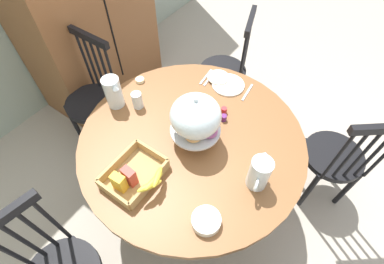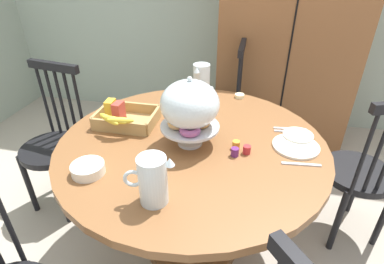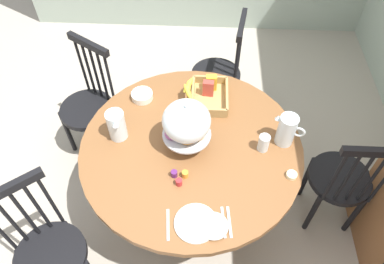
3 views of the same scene
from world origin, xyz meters
TOP-DOWN VIEW (x-y plane):
  - ground_plane at (0.00, 0.00)m, footprint 10.00×10.00m
  - wooden_armoire at (0.37, 1.50)m, footprint 1.18×0.60m
  - dining_table at (-0.14, 0.07)m, footprint 1.32×1.32m
  - windsor_chair_near_window at (-1.08, 0.25)m, footprint 0.41×0.40m
  - windsor_chair_far_side at (0.78, 0.36)m, footprint 0.43×0.43m
  - windsor_chair_host_seat at (-0.11, 1.03)m, footprint 0.40×0.40m
  - pastry_stand_with_dome at (-0.14, 0.05)m, footprint 0.28×0.28m
  - orange_juice_pitcher at (-0.19, -0.37)m, footprint 0.19×0.11m
  - milk_pitcher at (-0.19, 0.62)m, footprint 0.11×0.19m
  - cereal_basket at (-0.53, 0.15)m, footprint 0.32×0.30m
  - china_plate_large at (0.36, 0.12)m, footprint 0.22×0.22m
  - china_plate_small at (0.38, 0.21)m, footprint 0.15×0.15m
  - cereal_bowl at (-0.51, -0.27)m, footprint 0.14×0.14m
  - drinking_glass at (-0.13, 0.49)m, footprint 0.06×0.06m
  - butter_dish at (0.05, 0.64)m, footprint 0.06×0.06m
  - jam_jar_strawberry at (0.13, 0.02)m, footprint 0.04×0.04m
  - jam_jar_apricot at (0.08, 0.05)m, footprint 0.04×0.04m
  - jam_jar_grape at (0.08, -0.01)m, footprint 0.04×0.04m
  - table_knife at (0.35, 0.26)m, footprint 0.17×0.03m
  - dinner_fork at (0.35, 0.29)m, footprint 0.17×0.03m
  - soup_spoon at (0.38, -0.02)m, footprint 0.17×0.03m

SIDE VIEW (x-z plane):
  - ground_plane at x=0.00m, z-range 0.00..0.00m
  - windsor_chair_near_window at x=-1.08m, z-range -0.03..0.94m
  - windsor_chair_far_side at x=0.78m, z-range -0.03..0.94m
  - windsor_chair_host_seat at x=-0.11m, z-range -0.03..0.94m
  - dining_table at x=-0.14m, z-range 0.18..0.92m
  - table_knife at x=0.35m, z-range 0.74..0.75m
  - dinner_fork at x=0.35m, z-range 0.74..0.75m
  - soup_spoon at x=0.38m, z-range 0.74..0.75m
  - china_plate_large at x=0.36m, z-range 0.74..0.75m
  - butter_dish at x=0.05m, z-range 0.74..0.76m
  - china_plate_small at x=0.38m, z-range 0.75..0.76m
  - jam_jar_strawberry at x=0.13m, z-range 0.74..0.78m
  - jam_jar_apricot at x=0.08m, z-range 0.74..0.78m
  - jam_jar_grape at x=0.08m, z-range 0.74..0.78m
  - cereal_bowl at x=-0.51m, z-range 0.74..0.78m
  - cereal_basket at x=-0.53m, z-range 0.72..0.84m
  - drinking_glass at x=-0.13m, z-range 0.74..0.85m
  - orange_juice_pitcher at x=-0.19m, z-range 0.73..0.93m
  - milk_pitcher at x=-0.19m, z-range 0.73..0.94m
  - pastry_stand_with_dome at x=-0.14m, z-range 0.76..1.11m
  - wooden_armoire at x=0.37m, z-range 0.00..1.96m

